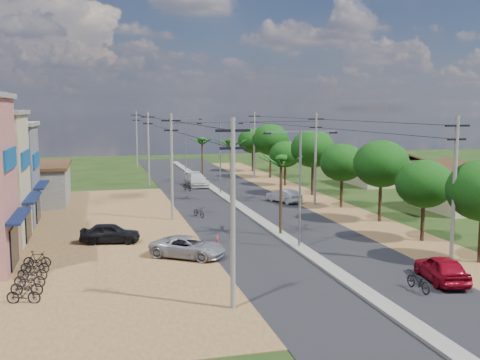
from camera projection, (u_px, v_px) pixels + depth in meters
The scene contains 38 objects.
ground at pixel (299, 249), 37.82m from camera, with size 160.00×160.00×0.00m, color black.
road at pixel (243, 210), 52.24m from camera, with size 12.00×110.00×0.04m, color black.
median at pixel (236, 204), 55.11m from camera, with size 1.00×90.00×0.18m, color #605E56.
dirt_lot_west at pixel (73, 235), 41.85m from camera, with size 18.00×46.00×0.04m, color brown.
dirt_shoulder_east at pixel (328, 206), 54.31m from camera, with size 5.00×90.00×0.03m, color brown.
low_shed at pixel (15, 184), 55.52m from camera, with size 10.40×10.40×3.95m.
house_east_near at pixel (465, 185), 52.01m from camera, with size 7.60×7.50×4.60m.
house_east_far at pixel (381, 165), 69.56m from camera, with size 7.60×7.50×4.60m.
tree_east_b at pixel (424, 184), 39.56m from camera, with size 4.00×4.00×5.83m.
tree_east_c at pixel (381, 164), 46.30m from camera, with size 4.60×4.60×6.83m.
tree_east_d at pixel (342, 162), 53.02m from camera, with size 4.20×4.20×6.13m.
tree_east_e at pixel (313, 149), 60.67m from camera, with size 4.80×4.80×7.14m.
tree_east_f at pixel (285, 154), 68.42m from camera, with size 3.80×3.80×5.52m.
tree_east_g at pixel (271, 140), 76.08m from camera, with size 5.00×5.00×7.38m.
tree_east_h at pixel (253, 141), 83.78m from camera, with size 4.40×4.40×6.52m.
palm_median_near at pixel (281, 162), 40.96m from camera, with size 2.00×2.00×6.15m.
palm_median_mid at pixel (231, 144), 56.30m from camera, with size 2.00×2.00×6.55m.
palm_median_far at pixel (202, 141), 71.77m from camera, with size 2.00×2.00×5.85m.
streetlight_near at pixel (300, 179), 37.21m from camera, with size 5.10×0.18×8.00m.
streetlight_mid at pixel (220, 151), 61.25m from camera, with size 5.10×0.18×8.00m.
streetlight_far at pixel (186, 139), 85.29m from camera, with size 5.10×0.18×8.00m.
utility_pole_w_a at pixel (233, 210), 25.89m from camera, with size 1.60×0.24×9.00m.
utility_pole_w_b at pixel (172, 164), 47.05m from camera, with size 1.60×0.24×9.00m.
utility_pole_w_c at pixel (148, 147), 68.20m from camera, with size 1.60×0.24×9.00m.
utility_pole_w_d at pixel (137, 138), 88.39m from camera, with size 1.60×0.24×9.00m.
utility_pole_e_a at pixel (454, 187), 33.27m from camera, with size 1.60×0.24×9.00m.
utility_pole_e_b at pixel (315, 157), 54.43m from camera, with size 1.60×0.24×9.00m.
utility_pole_e_c at pixel (254, 143), 75.58m from camera, with size 1.60×0.24×9.00m.
car_red_near at pixel (441, 269), 30.43m from camera, with size 1.74×4.31×1.47m, color maroon.
car_silver_mid at pixel (284, 196), 56.28m from camera, with size 1.42×4.07×1.34m, color gray.
car_white_far at pixel (196, 180), 67.95m from camera, with size 2.22×5.45×1.58m, color #ACACA8.
car_parked_silver at pixel (188, 248), 35.45m from camera, with size 2.21×4.79×1.33m, color gray.
car_parked_dark at pixel (110, 233), 39.30m from camera, with size 1.65×4.11×1.40m, color black.
moto_rider_east at pixel (418, 282), 28.94m from camera, with size 0.68×1.96×1.03m, color black.
moto_rider_west_a at pixel (199, 212), 48.71m from camera, with size 0.60×1.72×0.91m, color black.
moto_rider_west_b at pixel (187, 186), 64.31m from camera, with size 0.52×1.83×1.10m, color black.
roadside_sign at pixel (218, 245), 36.99m from camera, with size 0.35×1.16×0.98m.
parked_scooter_row at pixel (31, 275), 30.18m from camera, with size 1.73×7.35×1.00m.
Camera 1 is at (-12.95, -34.81, 9.38)m, focal length 42.00 mm.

